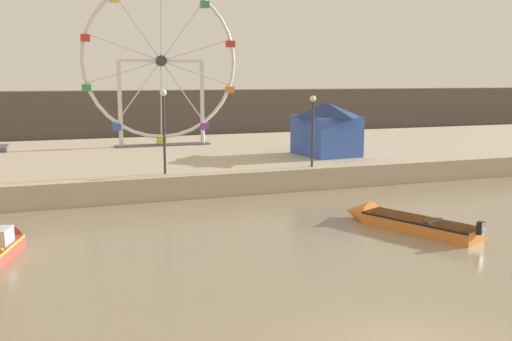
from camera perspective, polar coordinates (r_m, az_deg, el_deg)
The scene contains 7 objects.
quay_promenade at distance 35.71m, azimuth -9.04°, elevation 1.01°, with size 110.00×18.50×1.10m, color #B7A88E.
distant_town_skyline at distance 56.71m, azimuth -13.17°, elevation 5.59°, with size 140.00×3.00×4.40m, color #564C47.
motorboat_orange_hull at distance 22.34m, azimuth 14.04°, elevation -4.87°, with size 3.25×5.61×1.12m.
ferris_wheel_white_frame at distance 38.67m, azimuth -9.50°, elevation 10.47°, with size 10.27×1.20×10.75m.
carnival_booth_blue_tent at distance 33.67m, azimuth 7.06°, elevation 4.26°, with size 3.46×4.20×3.09m.
promenade_lamp_near at distance 29.04m, azimuth 5.69°, elevation 5.06°, with size 0.32×0.32×3.63m.
promenade_lamp_far at distance 27.09m, azimuth -9.23°, elevation 5.11°, with size 0.32×0.32×3.99m.
Camera 1 is at (-6.48, -8.54, 5.62)m, focal length 39.92 mm.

